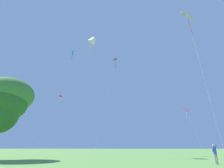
% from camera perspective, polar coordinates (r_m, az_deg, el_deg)
% --- Properties ---
extents(kite_pink_low, '(1.73, 7.38, 11.35)m').
position_cam_1_polar(kite_pink_low, '(49.18, 23.34, -8.38)').
color(kite_pink_low, pink).
rests_on(kite_pink_low, ground_plane).
extents(kite_red_high, '(2.30, 12.24, 16.69)m').
position_cam_1_polar(kite_red_high, '(54.18, -17.33, -4.98)').
color(kite_red_high, red).
rests_on(kite_red_high, ground_plane).
extents(kite_white_distant, '(2.21, 6.64, 26.42)m').
position_cam_1_polar(kite_white_distant, '(42.53, -7.01, 14.05)').
color(kite_white_distant, white).
rests_on(kite_white_distant, ground_plane).
extents(kite_teal_box, '(1.69, 5.90, 30.64)m').
position_cam_1_polar(kite_teal_box, '(57.56, -12.94, 9.55)').
color(kite_teal_box, teal).
rests_on(kite_teal_box, ground_plane).
extents(kite_yellow_diamond, '(4.13, 10.52, 24.83)m').
position_cam_1_polar(kite_yellow_diamond, '(35.15, 23.89, 18.70)').
color(kite_yellow_diamond, yellow).
rests_on(kite_yellow_diamond, ground_plane).
extents(kite_black_large, '(4.62, 4.61, 23.14)m').
position_cam_1_polar(kite_black_large, '(43.49, 0.73, 6.36)').
color(kite_black_large, black).
rests_on(kite_black_large, ground_plane).
extents(person_with_spool, '(0.55, 0.25, 1.72)m').
position_cam_1_polar(person_with_spool, '(19.59, 30.86, -18.75)').
color(person_with_spool, gray).
rests_on(person_with_spool, ground_plane).
extents(tree_left_oak, '(6.92, 6.98, 10.93)m').
position_cam_1_polar(tree_left_oak, '(28.19, -31.82, -5.09)').
color(tree_left_oak, brown).
rests_on(tree_left_oak, ground_plane).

